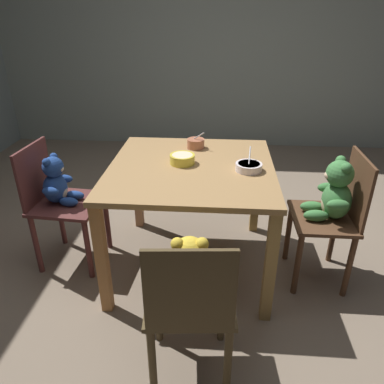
# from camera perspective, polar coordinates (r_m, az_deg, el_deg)

# --- Properties ---
(ground_plane) EXTENTS (5.20, 5.20, 0.04)m
(ground_plane) POSITION_cam_1_polar(r_m,az_deg,el_deg) (2.66, -0.08, -11.17)
(ground_plane) COLOR #7A6A58
(wall_rear) EXTENTS (5.20, 0.08, 2.94)m
(wall_rear) POSITION_cam_1_polar(r_m,az_deg,el_deg) (4.65, 2.59, 25.00)
(wall_rear) COLOR gray
(wall_rear) RESTS_ON ground_plane
(dining_table) EXTENTS (1.01, 1.03, 0.74)m
(dining_table) POSITION_cam_1_polar(r_m,az_deg,el_deg) (2.31, -0.09, 1.75)
(dining_table) COLOR #9B7547
(dining_table) RESTS_ON ground_plane
(teddy_chair_near_front) EXTENTS (0.42, 0.42, 0.84)m
(teddy_chair_near_front) POSITION_cam_1_polar(r_m,az_deg,el_deg) (1.62, -0.33, -14.71)
(teddy_chair_near_front) COLOR #4B3B22
(teddy_chair_near_front) RESTS_ON ground_plane
(teddy_chair_near_left) EXTENTS (0.45, 0.44, 0.84)m
(teddy_chair_near_left) POSITION_cam_1_polar(r_m,az_deg,el_deg) (2.57, -19.93, -0.04)
(teddy_chair_near_left) COLOR #542927
(teddy_chair_near_left) RESTS_ON ground_plane
(teddy_chair_near_right) EXTENTS (0.36, 0.42, 0.85)m
(teddy_chair_near_right) POSITION_cam_1_polar(r_m,az_deg,el_deg) (2.38, 20.99, -1.41)
(teddy_chair_near_right) COLOR #503320
(teddy_chair_near_right) RESTS_ON ground_plane
(porridge_bowl_yellow_center) EXTENTS (0.16, 0.16, 0.06)m
(porridge_bowl_yellow_center) POSITION_cam_1_polar(r_m,az_deg,el_deg) (2.29, -1.50, 5.13)
(porridge_bowl_yellow_center) COLOR yellow
(porridge_bowl_yellow_center) RESTS_ON dining_table
(porridge_bowl_terracotta_far_center) EXTENTS (0.12, 0.12, 0.12)m
(porridge_bowl_terracotta_far_center) POSITION_cam_1_polar(r_m,az_deg,el_deg) (2.56, 0.58, 7.53)
(porridge_bowl_terracotta_far_center) COLOR #B3684A
(porridge_bowl_terracotta_far_center) RESTS_ON dining_table
(porridge_bowl_white_near_right) EXTENTS (0.16, 0.17, 0.12)m
(porridge_bowl_white_near_right) POSITION_cam_1_polar(r_m,az_deg,el_deg) (2.22, 8.75, 3.87)
(porridge_bowl_white_near_right) COLOR white
(porridge_bowl_white_near_right) RESTS_ON dining_table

